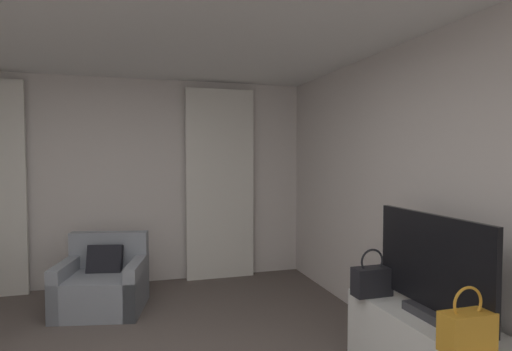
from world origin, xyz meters
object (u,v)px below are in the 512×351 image
handbag_secondary (467,330)px  armchair (103,285)px  tv_flatscreen (431,268)px  handbag_primary (372,280)px

handbag_secondary → armchair: bearing=126.5°
tv_flatscreen → handbag_primary: tv_flatscreen is taller
armchair → handbag_primary: (2.09, -1.83, 0.39)m
armchair → handbag_primary: size_ratio=2.68×
armchair → handbag_primary: bearing=-41.2°
armchair → handbag_secondary: size_ratio=2.68×
handbag_primary → armchair: bearing=138.8°
tv_flatscreen → handbag_primary: size_ratio=2.96×
armchair → tv_flatscreen: bearing=-46.1°
handbag_primary → tv_flatscreen: bearing=-73.1°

